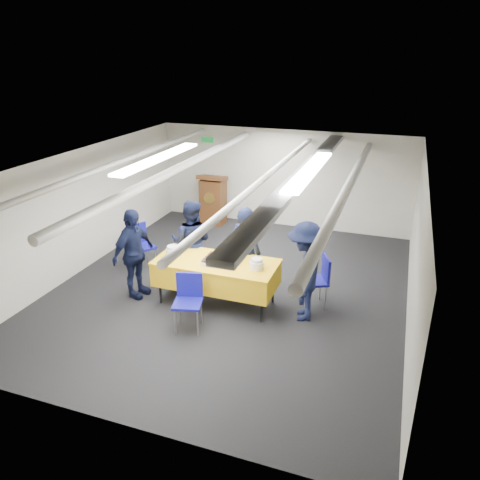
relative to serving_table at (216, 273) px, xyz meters
name	(u,v)px	position (x,y,z in m)	size (l,w,h in m)	color
ground	(231,288)	(0.05, 0.55, -0.56)	(7.00, 7.00, 0.00)	black
room_shell	(244,185)	(0.14, 0.96, 1.25)	(6.00, 7.00, 2.30)	beige
serving_table	(216,273)	(0.00, 0.00, 0.00)	(2.02, 0.91, 0.77)	black
sheet_cake	(221,261)	(0.10, -0.04, 0.26)	(0.56, 0.43, 0.10)	white
plate_stack_left	(173,251)	(-0.76, -0.05, 0.30)	(0.23, 0.23, 0.18)	white
plate_stack_right	(256,264)	(0.71, -0.05, 0.29)	(0.22, 0.22, 0.18)	white
podium	(213,199)	(-1.55, 3.60, 0.05)	(0.62, 0.53, 1.25)	brown
chair_near	(189,296)	(-0.12, -0.81, -0.03)	(0.51, 0.51, 0.87)	gray
chair_right	(319,276)	(1.62, 0.50, -0.03)	(0.56, 0.56, 0.87)	gray
chair_left	(140,242)	(-1.93, 0.81, -0.03)	(0.58, 0.58, 0.87)	gray
sailor_a	(246,251)	(0.34, 0.51, 0.23)	(0.58, 0.38, 1.58)	black
sailor_b	(191,242)	(-0.72, 0.59, 0.22)	(0.76, 0.59, 1.56)	black
sailor_c	(134,254)	(-1.42, -0.22, 0.23)	(0.92, 0.38, 1.57)	black
sailor_d	(305,272)	(1.47, 0.04, 0.24)	(1.04, 0.60, 1.61)	black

